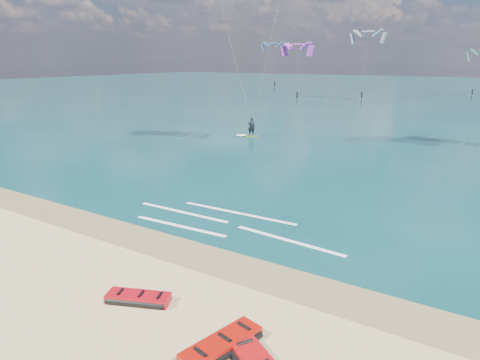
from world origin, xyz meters
name	(u,v)px	position (x,y,z in m)	size (l,w,h in m)	color
ground	(376,130)	(0.00, 40.00, 0.00)	(320.00, 320.00, 0.00)	tan
wet_sand_strip	(153,241)	(0.00, 3.00, 0.00)	(320.00, 2.40, 0.01)	brown
sea	(449,93)	(0.00, 104.00, 0.02)	(320.00, 200.00, 0.04)	#0A383C
packed_kite_left	(139,302)	(3.13, -0.99, 0.00)	(2.35, 0.99, 0.36)	#B10914
packed_kite_right	(222,351)	(6.97, -1.57, 0.00)	(2.77, 1.18, 0.43)	#A90F07
kitesurfer_main	(250,45)	(-7.62, 24.19, 9.16)	(11.95, 11.19, 17.99)	#ADC917
shoreline_foam	(222,222)	(1.34, 6.60, 0.04)	(12.10, 3.61, 0.01)	white
distant_kites	(422,70)	(-3.03, 82.74, 5.72)	(80.49, 33.75, 12.90)	teal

